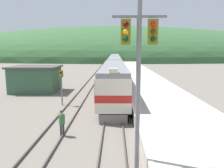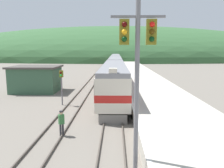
# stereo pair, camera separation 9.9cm
# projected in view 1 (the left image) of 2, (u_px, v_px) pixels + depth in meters

# --- Properties ---
(track_main) EXTENTS (1.52, 180.00, 0.16)m
(track_main) POSITION_uv_depth(u_px,v_px,m) (115.00, 66.00, 74.04)
(track_main) COLOR #4C443D
(track_main) RESTS_ON ground
(track_siding) EXTENTS (1.52, 180.00, 0.16)m
(track_siding) POSITION_uv_depth(u_px,v_px,m) (103.00, 66.00, 74.10)
(track_siding) COLOR #4C443D
(track_siding) RESTS_ON ground
(platform) EXTENTS (6.75, 140.00, 1.03)m
(platform) POSITION_uv_depth(u_px,v_px,m) (135.00, 71.00, 54.14)
(platform) COLOR #BCB5A5
(platform) RESTS_ON ground
(distant_hills) EXTENTS (233.94, 105.27, 38.87)m
(distant_hills) POSITION_uv_depth(u_px,v_px,m) (115.00, 59.00, 138.39)
(distant_hills) COLOR #335B33
(distant_hills) RESTS_ON ground
(station_shed) EXTENTS (6.45, 5.26, 3.55)m
(station_shed) POSITION_uv_depth(u_px,v_px,m) (36.00, 79.00, 30.03)
(station_shed) COLOR #385B42
(station_shed) RESTS_ON ground
(express_train_lead_car) EXTENTS (2.91, 21.17, 4.37)m
(express_train_lead_car) POSITION_uv_depth(u_px,v_px,m) (114.00, 79.00, 26.86)
(express_train_lead_car) COLOR black
(express_train_lead_car) RESTS_ON ground
(carriage_second) EXTENTS (2.90, 21.82, 4.01)m
(carriage_second) POSITION_uv_depth(u_px,v_px,m) (115.00, 66.00, 49.18)
(carriage_second) COLOR black
(carriage_second) RESTS_ON ground
(carriage_third) EXTENTS (2.90, 21.82, 4.01)m
(carriage_third) POSITION_uv_depth(u_px,v_px,m) (115.00, 60.00, 71.60)
(carriage_third) COLOR black
(carriage_third) RESTS_ON ground
(carriage_fourth) EXTENTS (2.90, 21.82, 4.01)m
(carriage_fourth) POSITION_uv_depth(u_px,v_px,m) (115.00, 58.00, 94.01)
(carriage_fourth) COLOR black
(carriage_fourth) RESTS_ON ground
(carriage_fifth) EXTENTS (2.90, 21.82, 4.01)m
(carriage_fifth) POSITION_uv_depth(u_px,v_px,m) (115.00, 56.00, 116.42)
(carriage_fifth) COLOR black
(carriage_fifth) RESTS_ON ground
(signal_mast_main) EXTENTS (2.20, 0.42, 8.00)m
(signal_mast_main) POSITION_uv_depth(u_px,v_px,m) (139.00, 63.00, 9.04)
(signal_mast_main) COLOR slate
(signal_mast_main) RESTS_ON ground
(signal_post_siding) EXTENTS (0.36, 0.42, 3.72)m
(signal_post_siding) POSITION_uv_depth(u_px,v_px,m) (61.00, 80.00, 22.53)
(signal_post_siding) COLOR slate
(signal_post_siding) RESTS_ON ground
(track_worker) EXTENTS (0.42, 0.39, 1.74)m
(track_worker) POSITION_uv_depth(u_px,v_px,m) (62.00, 122.00, 14.64)
(track_worker) COLOR #2D2D33
(track_worker) RESTS_ON ground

